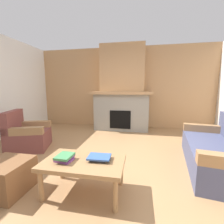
% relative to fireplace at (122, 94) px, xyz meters
% --- Properties ---
extents(ground, '(9.00, 9.00, 0.00)m').
position_rel_fireplace_xyz_m(ground, '(0.00, -2.62, -1.16)').
color(ground, '#9E754C').
extents(wall_back_wood_panel, '(6.00, 0.12, 2.70)m').
position_rel_fireplace_xyz_m(wall_back_wood_panel, '(0.00, 0.38, 0.19)').
color(wall_back_wood_panel, tan).
rests_on(wall_back_wood_panel, ground).
extents(fireplace, '(1.90, 0.82, 2.70)m').
position_rel_fireplace_xyz_m(fireplace, '(0.00, 0.00, 0.00)').
color(fireplace, gray).
rests_on(fireplace, ground).
extents(couch, '(1.12, 1.91, 0.85)m').
position_rel_fireplace_xyz_m(couch, '(1.90, -2.27, -0.88)').
color(couch, '#474C6B').
rests_on(couch, ground).
extents(armchair, '(0.97, 0.97, 0.85)m').
position_rel_fireplace_xyz_m(armchair, '(-1.84, -2.10, -0.87)').
color(armchair, brown).
rests_on(armchair, ground).
extents(coffee_table, '(1.00, 0.60, 0.43)m').
position_rel_fireplace_xyz_m(coffee_table, '(-0.08, -3.25, -0.79)').
color(coffee_table, '#997047').
rests_on(coffee_table, ground).
extents(ottoman, '(0.52, 0.52, 0.40)m').
position_rel_fireplace_xyz_m(ottoman, '(-1.05, -3.42, -0.96)').
color(ottoman, brown).
rests_on(ottoman, ground).
extents(book_stack_near_edge, '(0.23, 0.25, 0.08)m').
position_rel_fireplace_xyz_m(book_stack_near_edge, '(-0.30, -3.30, -0.69)').
color(book_stack_near_edge, '#7A3D84').
rests_on(book_stack_near_edge, coffee_table).
extents(book_stack_center, '(0.29, 0.25, 0.05)m').
position_rel_fireplace_xyz_m(book_stack_center, '(0.11, -3.19, -0.71)').
color(book_stack_center, '#2D2D33').
rests_on(book_stack_center, coffee_table).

